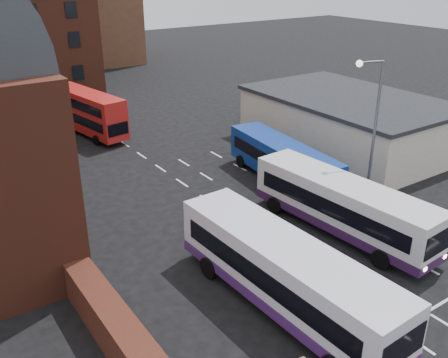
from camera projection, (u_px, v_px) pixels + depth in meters
ground at (345, 293)px, 23.31m from camera, size 180.00×180.00×0.00m
forecourt_wall at (123, 340)px, 19.19m from camera, size 1.20×10.00×1.80m
cream_building at (348, 121)px, 40.74m from camera, size 10.40×16.40×4.25m
castle_keep at (44, 20)px, 73.77m from camera, size 22.00×22.00×12.00m
bus_white_outbound at (284, 271)px, 21.64m from camera, size 3.34×12.10×3.28m
bus_white_inbound at (343, 203)px, 27.81m from camera, size 3.49×11.58×3.12m
bus_blue at (283, 160)px, 34.28m from camera, size 3.41×10.56×2.83m
bus_red_double at (88, 112)px, 43.66m from camera, size 3.71×9.73×3.80m
street_lamp at (372, 119)px, 30.14m from camera, size 1.77×0.78×9.04m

